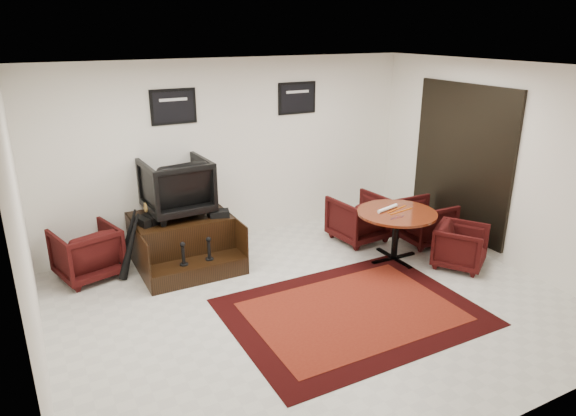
# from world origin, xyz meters

# --- Properties ---
(ground) EXTENTS (6.00, 6.00, 0.00)m
(ground) POSITION_xyz_m (0.00, 0.00, 0.00)
(ground) COLOR beige
(ground) RESTS_ON ground
(room_shell) EXTENTS (6.02, 5.02, 2.81)m
(room_shell) POSITION_xyz_m (0.41, 0.12, 1.79)
(room_shell) COLOR white
(room_shell) RESTS_ON ground
(area_rug) EXTENTS (2.89, 2.17, 0.01)m
(area_rug) POSITION_xyz_m (0.30, -0.38, 0.01)
(area_rug) COLOR black
(area_rug) RESTS_ON ground
(shine_podium) EXTENTS (1.34, 1.38, 0.69)m
(shine_podium) POSITION_xyz_m (-1.06, 1.91, 0.32)
(shine_podium) COLOR black
(shine_podium) RESTS_ON ground
(shine_chair) EXTENTS (0.91, 0.86, 0.90)m
(shine_chair) POSITION_xyz_m (-1.06, 2.05, 1.14)
(shine_chair) COLOR black
(shine_chair) RESTS_ON shine_podium
(shoes_pair) EXTENTS (0.30, 0.34, 0.11)m
(shoes_pair) POSITION_xyz_m (-1.55, 1.86, 0.74)
(shoes_pair) COLOR black
(shoes_pair) RESTS_ON shine_podium
(polish_kit) EXTENTS (0.31, 0.25, 0.09)m
(polish_kit) POSITION_xyz_m (-0.57, 1.69, 0.74)
(polish_kit) COLOR black
(polish_kit) RESTS_ON shine_podium
(umbrella_black) EXTENTS (0.35, 0.13, 0.94)m
(umbrella_black) POSITION_xyz_m (-1.82, 1.75, 0.47)
(umbrella_black) COLOR black
(umbrella_black) RESTS_ON ground
(umbrella_hooked) EXTENTS (0.35, 0.13, 0.95)m
(umbrella_hooked) POSITION_xyz_m (-1.82, 1.91, 0.47)
(umbrella_hooked) COLOR black
(umbrella_hooked) RESTS_ON ground
(armchair_side) EXTENTS (0.92, 0.89, 0.78)m
(armchair_side) POSITION_xyz_m (-2.34, 2.06, 0.39)
(armchair_side) COLOR black
(armchair_side) RESTS_ON ground
(meeting_table) EXTENTS (1.13, 1.13, 0.74)m
(meeting_table) POSITION_xyz_m (1.68, 0.57, 0.65)
(meeting_table) COLOR #441409
(meeting_table) RESTS_ON ground
(table_chair_back) EXTENTS (0.84, 0.79, 0.80)m
(table_chair_back) POSITION_xyz_m (1.64, 1.43, 0.40)
(table_chair_back) COLOR black
(table_chair_back) RESTS_ON ground
(table_chair_window) EXTENTS (0.69, 0.74, 0.75)m
(table_chair_window) POSITION_xyz_m (2.51, 0.86, 0.37)
(table_chair_window) COLOR black
(table_chair_window) RESTS_ON ground
(table_chair_corner) EXTENTS (0.89, 0.87, 0.68)m
(table_chair_corner) POSITION_xyz_m (2.35, -0.05, 0.34)
(table_chair_corner) COLOR black
(table_chair_corner) RESTS_ON ground
(paper_roll) EXTENTS (0.42, 0.16, 0.05)m
(paper_roll) POSITION_xyz_m (1.61, 0.70, 0.76)
(paper_roll) COLOR white
(paper_roll) RESTS_ON meeting_table
(table_clutter) EXTENTS (0.57, 0.37, 0.01)m
(table_clutter) POSITION_xyz_m (1.71, 0.57, 0.74)
(table_clutter) COLOR orange
(table_clutter) RESTS_ON meeting_table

